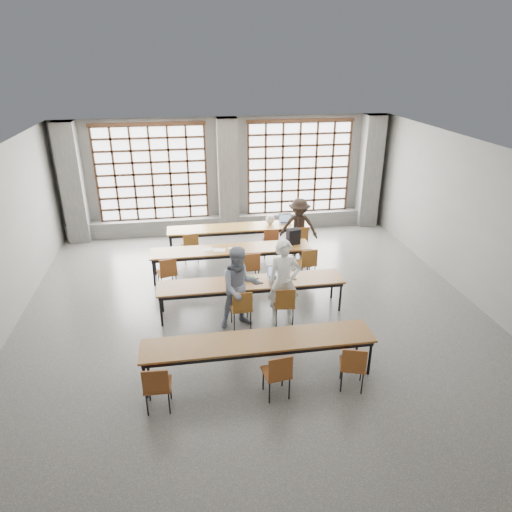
{
  "coord_description": "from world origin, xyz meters",
  "views": [
    {
      "loc": [
        -1.32,
        -8.27,
        5.23
      ],
      "look_at": [
        0.08,
        0.4,
        1.28
      ],
      "focal_mm": 32.0,
      "sensor_mm": 36.0,
      "label": 1
    }
  ],
  "objects_px": {
    "mouse": "(295,278)",
    "plastic_bag": "(270,219)",
    "chair_back_left": "(190,245)",
    "phone": "(260,283)",
    "chair_front_left": "(241,305)",
    "student_female": "(240,287)",
    "desk_row_a": "(239,229)",
    "chair_back_right": "(300,238)",
    "chair_mid_left": "(167,271)",
    "student_back": "(299,227)",
    "backpack": "(293,237)",
    "red_pouch": "(157,382)",
    "chair_near_left": "(157,384)",
    "desk_row_d": "(259,343)",
    "chair_front_right": "(284,302)",
    "chair_near_right": "(353,363)",
    "desk_row_b": "(231,251)",
    "laptop_front": "(276,275)",
    "student_male": "(284,282)",
    "laptop_back": "(285,221)",
    "chair_mid_centre": "(251,265)",
    "chair_mid_right": "(308,261)",
    "chair_back_mid": "(271,240)",
    "chair_near_mid": "(278,371)",
    "desk_row_c": "(251,284)"
  },
  "relations": [
    {
      "from": "chair_back_right",
      "to": "student_back",
      "type": "height_order",
      "value": "student_back"
    },
    {
      "from": "chair_front_right",
      "to": "chair_near_right",
      "type": "relative_size",
      "value": 1.0
    },
    {
      "from": "chair_back_left",
      "to": "mouse",
      "type": "relative_size",
      "value": 8.98
    },
    {
      "from": "chair_front_left",
      "to": "student_female",
      "type": "height_order",
      "value": "student_female"
    },
    {
      "from": "chair_near_left",
      "to": "student_back",
      "type": "height_order",
      "value": "student_back"
    },
    {
      "from": "chair_near_right",
      "to": "red_pouch",
      "type": "relative_size",
      "value": 4.4
    },
    {
      "from": "chair_back_right",
      "to": "mouse",
      "type": "distance_m",
      "value": 2.89
    },
    {
      "from": "laptop_front",
      "to": "chair_mid_right",
      "type": "bearing_deg",
      "value": 47.49
    },
    {
      "from": "backpack",
      "to": "desk_row_b",
      "type": "bearing_deg",
      "value": 169.04
    },
    {
      "from": "student_back",
      "to": "laptop_back",
      "type": "distance_m",
      "value": 0.66
    },
    {
      "from": "student_back",
      "to": "mouse",
      "type": "bearing_deg",
      "value": -86.15
    },
    {
      "from": "backpack",
      "to": "red_pouch",
      "type": "relative_size",
      "value": 2.0
    },
    {
      "from": "desk_row_a",
      "to": "chair_back_right",
      "type": "relative_size",
      "value": 4.55
    },
    {
      "from": "chair_back_mid",
      "to": "chair_near_right",
      "type": "bearing_deg",
      "value": -86.68
    },
    {
      "from": "plastic_bag",
      "to": "desk_row_b",
      "type": "bearing_deg",
      "value": -129.51
    },
    {
      "from": "desk_row_a",
      "to": "chair_near_left",
      "type": "height_order",
      "value": "chair_near_left"
    },
    {
      "from": "desk_row_a",
      "to": "chair_back_left",
      "type": "height_order",
      "value": "chair_back_left"
    },
    {
      "from": "laptop_front",
      "to": "chair_mid_left",
      "type": "bearing_deg",
      "value": 154.55
    },
    {
      "from": "student_male",
      "to": "student_back",
      "type": "bearing_deg",
      "value": 71.04
    },
    {
      "from": "student_back",
      "to": "backpack",
      "type": "relative_size",
      "value": 4.04
    },
    {
      "from": "student_female",
      "to": "mouse",
      "type": "relative_size",
      "value": 17.92
    },
    {
      "from": "desk_row_a",
      "to": "plastic_bag",
      "type": "height_order",
      "value": "plastic_bag"
    },
    {
      "from": "student_back",
      "to": "mouse",
      "type": "relative_size",
      "value": 16.49
    },
    {
      "from": "student_back",
      "to": "backpack",
      "type": "bearing_deg",
      "value": -92.45
    },
    {
      "from": "desk_row_a",
      "to": "mouse",
      "type": "xyz_separation_m",
      "value": [
        0.78,
        -3.39,
        0.08
      ]
    },
    {
      "from": "chair_back_left",
      "to": "phone",
      "type": "height_order",
      "value": "chair_back_left"
    },
    {
      "from": "chair_back_right",
      "to": "chair_near_left",
      "type": "relative_size",
      "value": 1.0
    },
    {
      "from": "desk_row_b",
      "to": "backpack",
      "type": "bearing_deg",
      "value": 1.79
    },
    {
      "from": "student_female",
      "to": "laptop_back",
      "type": "height_order",
      "value": "student_female"
    },
    {
      "from": "plastic_bag",
      "to": "mouse",
      "type": "bearing_deg",
      "value": -91.92
    },
    {
      "from": "chair_near_mid",
      "to": "phone",
      "type": "height_order",
      "value": "chair_near_mid"
    },
    {
      "from": "desk_row_a",
      "to": "chair_back_right",
      "type": "height_order",
      "value": "chair_back_right"
    },
    {
      "from": "student_male",
      "to": "laptop_back",
      "type": "height_order",
      "value": "student_male"
    },
    {
      "from": "desk_row_b",
      "to": "chair_back_right",
      "type": "bearing_deg",
      "value": 23.93
    },
    {
      "from": "backpack",
      "to": "desk_row_a",
      "type": "bearing_deg",
      "value": 116.78
    },
    {
      "from": "laptop_front",
      "to": "desk_row_a",
      "type": "bearing_deg",
      "value": 96.83
    },
    {
      "from": "chair_mid_right",
      "to": "mouse",
      "type": "bearing_deg",
      "value": -116.88
    },
    {
      "from": "chair_near_mid",
      "to": "chair_back_right",
      "type": "bearing_deg",
      "value": 72.37
    },
    {
      "from": "chair_mid_left",
      "to": "student_back",
      "type": "distance_m",
      "value": 3.94
    },
    {
      "from": "chair_back_left",
      "to": "chair_mid_centre",
      "type": "height_order",
      "value": "same"
    },
    {
      "from": "mouse",
      "to": "red_pouch",
      "type": "height_order",
      "value": "mouse"
    },
    {
      "from": "desk_row_a",
      "to": "desk_row_c",
      "type": "bearing_deg",
      "value": -92.81
    },
    {
      "from": "chair_mid_right",
      "to": "backpack",
      "type": "xyz_separation_m",
      "value": [
        -0.21,
        0.68,
        0.39
      ]
    },
    {
      "from": "desk_row_d",
      "to": "chair_front_left",
      "type": "bearing_deg",
      "value": 93.67
    },
    {
      "from": "mouse",
      "to": "plastic_bag",
      "type": "relative_size",
      "value": 0.34
    },
    {
      "from": "red_pouch",
      "to": "phone",
      "type": "bearing_deg",
      "value": 51.47
    },
    {
      "from": "desk_row_a",
      "to": "plastic_bag",
      "type": "xyz_separation_m",
      "value": [
        0.9,
        0.05,
        0.21
      ]
    },
    {
      "from": "chair_near_mid",
      "to": "laptop_front",
      "type": "xyz_separation_m",
      "value": [
        0.54,
        2.9,
        0.25
      ]
    },
    {
      "from": "chair_mid_left",
      "to": "laptop_front",
      "type": "xyz_separation_m",
      "value": [
        2.36,
        -1.12,
        0.25
      ]
    },
    {
      "from": "chair_near_right",
      "to": "backpack",
      "type": "xyz_separation_m",
      "value": [
        0.1,
        4.69,
        0.39
      ]
    }
  ]
}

